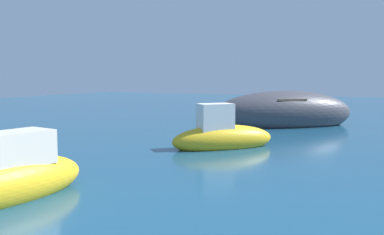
% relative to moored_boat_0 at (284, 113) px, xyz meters
% --- Properties ---
extents(moored_boat_0, '(6.33, 5.61, 1.97)m').
position_rel_moored_boat_0_xyz_m(moored_boat_0, '(0.00, 0.00, 0.00)').
color(moored_boat_0, '#3F3F47').
rests_on(moored_boat_0, ground).
extents(moored_boat_1, '(3.00, 3.02, 1.55)m').
position_rel_moored_boat_0_xyz_m(moored_boat_1, '(-0.44, -6.35, -0.19)').
color(moored_boat_1, gold).
rests_on(moored_boat_1, ground).
extents(moored_boat_4, '(1.70, 3.59, 1.43)m').
position_rel_moored_boat_0_xyz_m(moored_boat_4, '(-2.03, -13.08, -0.18)').
color(moored_boat_4, gold).
rests_on(moored_boat_4, ground).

